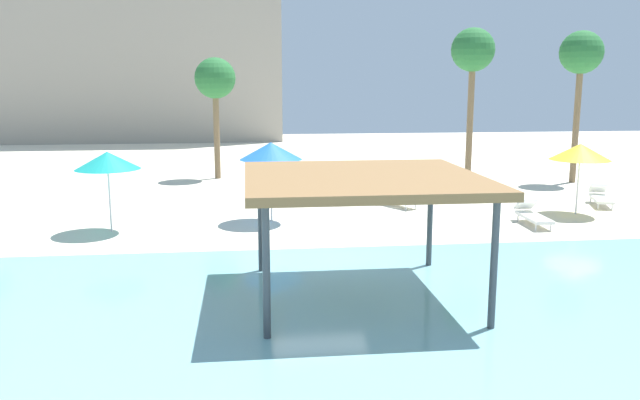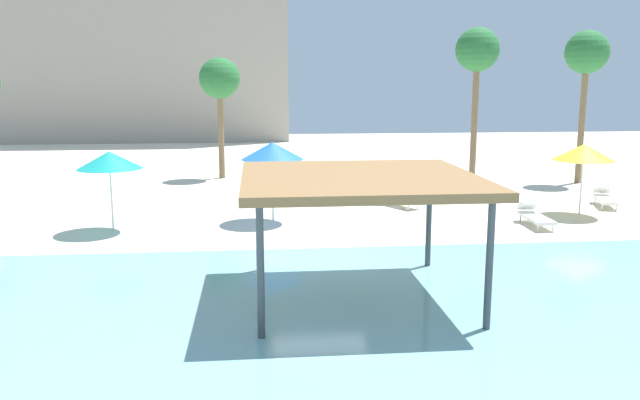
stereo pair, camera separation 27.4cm
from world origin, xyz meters
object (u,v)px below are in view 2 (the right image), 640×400
Objects in this scene: beach_umbrella_yellow_2 at (584,152)px; lounge_chair_1 at (605,197)px; lounge_chair_2 at (534,215)px; palm_tree_0 at (477,54)px; palm_tree_1 at (587,56)px; shade_pavilion at (359,182)px; beach_umbrella_teal_1 at (109,160)px; lounge_chair_3 at (396,197)px; palm_tree_3 at (220,81)px; beach_umbrella_blue_0 at (272,151)px.

beach_umbrella_yellow_2 reaches higher than lounge_chair_1.
lounge_chair_2 is at bearing -35.24° from lounge_chair_1.
lounge_chair_1 is at bearing 127.26° from lounge_chair_2.
palm_tree_0 is 4.93m from palm_tree_1.
shade_pavilion is 19.39m from palm_tree_1.
beach_umbrella_teal_1 is at bearing 133.67° from shade_pavilion.
palm_tree_3 is (-6.81, 7.64, 4.26)m from lounge_chair_3.
lounge_chair_3 is (3.03, 10.00, -2.20)m from shade_pavilion.
lounge_chair_1 and lounge_chair_2 have the same top height.
lounge_chair_1 is 0.35× the size of palm_tree_3.
lounge_chair_2 is (13.37, -0.52, -1.88)m from beach_umbrella_teal_1.
palm_tree_0 is (0.74, 8.28, 5.40)m from lounge_chair_2.
lounge_chair_2 is 9.91m from palm_tree_0.
palm_tree_0 is (7.51, 14.67, 3.20)m from shade_pavilion.
beach_umbrella_yellow_2 is at bearing -37.61° from palm_tree_3.
lounge_chair_3 is (-3.74, 3.61, 0.00)m from lounge_chair_2.
lounge_chair_1 is 1.02× the size of lounge_chair_3.
palm_tree_3 reaches higher than lounge_chair_2.
lounge_chair_1 is at bearing -59.11° from palm_tree_0.
lounge_chair_1 is at bearing -107.48° from palm_tree_1.
beach_umbrella_teal_1 is (-4.99, -0.86, -0.14)m from beach_umbrella_blue_0.
palm_tree_1 is at bearing 25.77° from beach_umbrella_blue_0.
beach_umbrella_blue_0 is 11.93m from palm_tree_0.
palm_tree_0 reaches higher than lounge_chair_1.
palm_tree_1 reaches higher than palm_tree_3.
palm_tree_0 is at bearing 178.56° from palm_tree_1.
palm_tree_1 is at bearing 21.87° from beach_umbrella_teal_1.
lounge_chair_3 is at bearing -132.25° from lounge_chair_2.
beach_umbrella_blue_0 is 1.38× the size of lounge_chair_2.
palm_tree_0 is 1.01× the size of palm_tree_1.
palm_tree_1 reaches higher than beach_umbrella_yellow_2.
beach_umbrella_yellow_2 is (15.62, 0.87, -0.03)m from beach_umbrella_teal_1.
palm_tree_0 is (-3.25, 5.44, 5.40)m from lounge_chair_1.
beach_umbrella_blue_0 is at bearing -142.87° from palm_tree_0.
beach_umbrella_teal_1 is 0.37× the size of palm_tree_1.
shade_pavilion is at bearing -78.28° from beach_umbrella_blue_0.
lounge_chair_1 is (10.76, 9.24, -2.20)m from shade_pavilion.
beach_umbrella_teal_1 is 1.25× the size of lounge_chair_1.
palm_tree_3 reaches higher than shade_pavilion.
palm_tree_1 is (14.04, 6.78, 3.29)m from beach_umbrella_blue_0.
palm_tree_1 is (9.40, 4.55, 5.31)m from lounge_chair_3.
palm_tree_3 is at bearing 75.26° from beach_umbrella_teal_1.
shade_pavilion reaches higher than lounge_chair_2.
lounge_chair_1 is 8.32m from palm_tree_0.
palm_tree_3 is at bearing 169.19° from palm_tree_1.
palm_tree_3 is (-3.78, 17.65, 2.06)m from shade_pavilion.
shade_pavilion reaches higher than lounge_chair_1.
lounge_chair_3 is 11.08m from palm_tree_3.
beach_umbrella_yellow_2 is at bearing -116.75° from palm_tree_1.
beach_umbrella_blue_0 reaches higher than lounge_chair_1.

